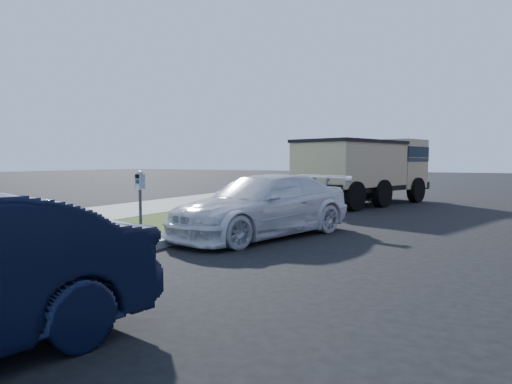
% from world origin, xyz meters
% --- Properties ---
extents(ground, '(120.00, 120.00, 0.00)m').
position_xyz_m(ground, '(0.00, 0.00, 0.00)').
color(ground, black).
rests_on(ground, ground).
extents(streetside, '(6.12, 50.00, 0.15)m').
position_xyz_m(streetside, '(-5.57, 2.00, 0.07)').
color(streetside, gray).
rests_on(streetside, ground).
extents(parking_meter, '(0.20, 0.15, 1.34)m').
position_xyz_m(parking_meter, '(-3.07, -0.69, 1.09)').
color(parking_meter, '#3F4247').
rests_on(parking_meter, ground).
extents(white_wagon, '(3.20, 5.00, 1.35)m').
position_xyz_m(white_wagon, '(-1.47, 1.49, 0.67)').
color(white_wagon, silver).
rests_on(white_wagon, ground).
extents(dump_truck, '(4.13, 6.78, 2.50)m').
position_xyz_m(dump_truck, '(-1.35, 10.00, 1.41)').
color(dump_truck, black).
rests_on(dump_truck, ground).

